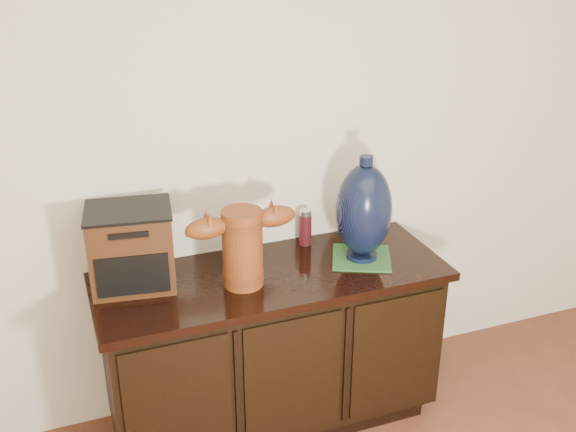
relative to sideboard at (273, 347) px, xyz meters
name	(u,v)px	position (x,y,z in m)	size (l,w,h in m)	color
sideboard	(273,347)	(0.00, 0.00, 0.00)	(1.46, 0.56, 0.75)	black
terracotta_vessel	(242,243)	(-0.14, -0.05, 0.55)	(0.45, 0.17, 0.32)	brown
tv_radio	(131,248)	(-0.54, 0.11, 0.53)	(0.36, 0.31, 0.33)	#3D210F
green_mat	(361,258)	(0.40, -0.01, 0.37)	(0.25, 0.25, 0.01)	#295C2C
lamp_base	(364,211)	(0.40, -0.01, 0.59)	(0.31, 0.31, 0.46)	black
spray_can	(305,227)	(0.23, 0.20, 0.45)	(0.06, 0.06, 0.17)	maroon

